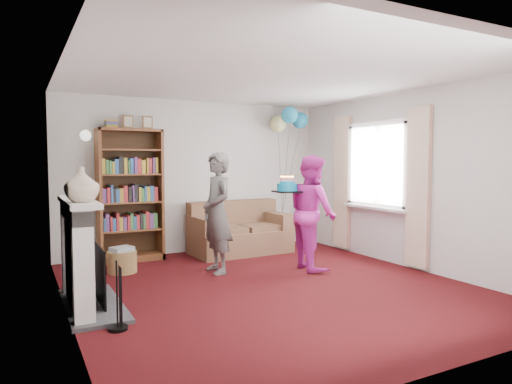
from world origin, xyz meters
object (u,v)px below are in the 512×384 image
bookcase (130,197)px  birthday_cake (287,187)px  sofa (239,233)px  person_magenta (312,212)px  person_striped (217,213)px

bookcase → birthday_cake: (1.76, -1.68, 0.18)m
sofa → person_magenta: person_magenta is taller
person_magenta → birthday_cake: (-0.37, 0.08, 0.35)m
bookcase → sofa: size_ratio=1.38×
bookcase → birthday_cake: 2.44m
person_striped → birthday_cake: 1.01m
sofa → birthday_cake: size_ratio=4.82×
bookcase → birthday_cake: size_ratio=6.65×
birthday_cake → person_striped: bearing=159.2°
person_striped → person_magenta: size_ratio=1.02×
birthday_cake → bookcase: bearing=136.4°
person_magenta → birthday_cake: person_magenta is taller
sofa → person_striped: size_ratio=0.98×
bookcase → person_striped: bookcase is taller
sofa → person_magenta: 1.64m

